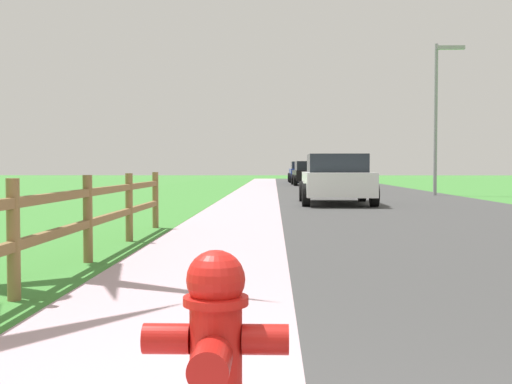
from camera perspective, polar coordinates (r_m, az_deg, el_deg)
ground_plane at (r=26.34m, az=1.96°, el=-0.20°), size 120.00×120.00×0.00m
road_asphalt at (r=28.57m, az=8.97°, el=-0.03°), size 7.00×66.00×0.01m
curb_concrete at (r=28.48m, az=-4.12°, el=-0.01°), size 6.00×66.00×0.01m
grass_verge at (r=28.66m, az=-7.10°, el=-0.01°), size 5.00×66.00×0.00m
fire_hydrant at (r=2.68m, az=-3.65°, el=-13.30°), size 0.60×0.49×0.79m
rail_fence at (r=6.68m, az=-17.39°, el=-2.37°), size 0.11×10.75×1.03m
parked_suv_white at (r=19.54m, az=7.17°, el=1.15°), size 2.19×4.46×1.51m
parked_car_beige at (r=29.59m, az=6.71°, el=1.53°), size 2.07×4.33×1.50m
parked_car_black at (r=39.50m, az=4.71°, el=1.70°), size 2.07×4.36×1.48m
parked_car_blue at (r=46.74m, az=4.20°, el=1.82°), size 2.12×4.81×1.52m
street_lamp at (r=26.40m, az=16.02°, el=7.50°), size 1.17×0.20×5.98m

